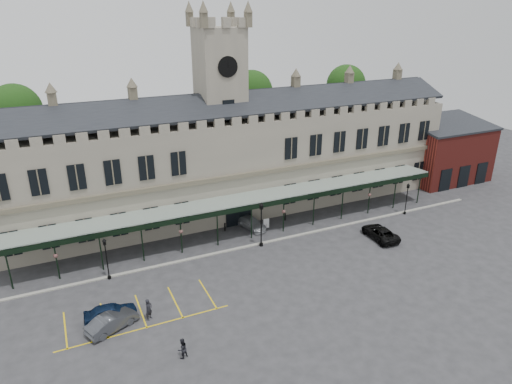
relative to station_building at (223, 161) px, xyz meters
name	(u,v)px	position (x,y,z in m)	size (l,w,h in m)	color
ground	(281,269)	(0.00, -15.91, -6.47)	(140.00, 140.00, 0.00)	#2C2B2E
station_building	(223,161)	(0.00, 0.00, 0.00)	(60.00, 10.36, 17.30)	slate
clock_tower	(221,107)	(0.00, 0.09, 6.64)	(5.60, 5.60, 24.80)	slate
canopy	(251,218)	(0.00, -8.45, -4.06)	(50.00, 4.10, 4.30)	#8C9E93
brick_annex	(445,152)	(34.00, -2.94, -2.31)	(12.40, 8.36, 9.23)	maroon
kerb	(258,244)	(0.00, -10.41, -6.41)	(60.00, 0.40, 0.12)	gray
parking_markings	(142,314)	(-14.00, -17.41, -6.47)	(16.00, 6.00, 0.01)	gold
tree_behind_left	(16,111)	(-22.00, 9.09, 6.35)	(6.00, 6.00, 16.00)	#332314
tree_behind_mid	(252,93)	(8.00, 9.09, 6.35)	(6.00, 6.00, 16.00)	#332314
tree_behind_right	(346,86)	(24.00, 9.09, 6.35)	(6.00, 6.00, 16.00)	#332314
lamp_post_left	(106,255)	(-15.71, -10.66, -3.91)	(0.41, 0.41, 4.31)	black
lamp_post_mid	(261,220)	(0.21, -10.79, -3.43)	(0.49, 0.49, 5.13)	black
lamp_post_right	(407,196)	(20.07, -10.79, -4.02)	(0.39, 0.39, 4.12)	black
traffic_cone	(384,241)	(12.53, -16.08, -6.10)	(0.47, 0.47, 0.75)	#DC6206
sign_board	(266,223)	(2.62, -7.07, -5.90)	(0.67, 0.17, 1.16)	black
bollard_left	(225,227)	(-2.09, -5.81, -5.98)	(0.17, 0.17, 0.97)	black
bollard_right	(285,217)	(5.56, -6.21, -5.99)	(0.17, 0.17, 0.95)	black
car_left_a	(111,312)	(-16.44, -17.09, -5.75)	(1.69, 4.21, 1.43)	#0B1A34
car_left_b	(112,322)	(-16.50, -18.36, -5.77)	(1.48, 4.23, 1.40)	#3A3C42
car_taxi	(251,223)	(1.00, -6.36, -5.84)	(1.77, 4.36, 1.26)	#9EA1A6
car_van	(380,233)	(13.00, -14.74, -5.78)	(2.28, 4.94, 1.37)	black
person_a	(149,309)	(-13.54, -18.34, -5.51)	(0.70, 0.46, 1.91)	black
person_b	(182,349)	(-12.30, -23.85, -5.64)	(0.80, 0.63, 1.65)	black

